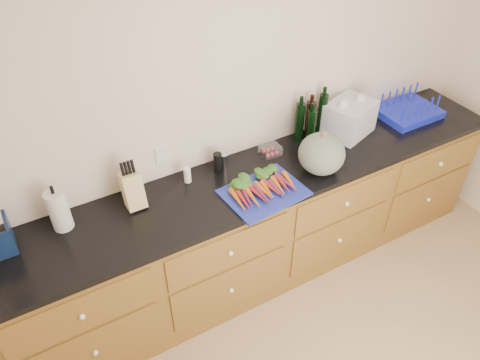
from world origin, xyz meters
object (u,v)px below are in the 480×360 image
tomato_box (270,150)px  dish_rack (408,110)px  cutting_board (264,192)px  paper_towel (59,210)px  knife_block (133,190)px  squash (322,154)px  carrots (261,186)px

tomato_box → dish_rack: 1.20m
cutting_board → tomato_box: (0.26, 0.33, 0.02)m
paper_towel → cutting_board: bearing=-15.5°
knife_block → squash: bearing=-13.7°
paper_towel → knife_block: size_ratio=1.12×
knife_block → cutting_board: bearing=-22.3°
tomato_box → dish_rack: (1.20, -0.09, 0.01)m
cutting_board → dish_rack: dish_rack is taller
carrots → paper_towel: (-1.15, 0.29, 0.09)m
carrots → paper_towel: bearing=166.0°
carrots → dish_rack: dish_rack is taller
squash → tomato_box: (-0.19, 0.32, -0.10)m
paper_towel → knife_block: paper_towel is taller
squash → knife_block: size_ratio=1.33×
cutting_board → knife_block: (-0.73, 0.30, 0.11)m
squash → knife_block: squash is taller
tomato_box → dish_rack: bearing=-4.3°
cutting_board → squash: (0.44, 0.01, 0.13)m
cutting_board → tomato_box: size_ratio=3.65×
knife_block → tomato_box: (0.99, 0.03, -0.08)m
cutting_board → carrots: (0.00, 0.03, 0.03)m
carrots → cutting_board: bearing=-90.0°
tomato_box → dish_rack: dish_rack is taller
tomato_box → knife_block: bearing=-178.3°
carrots → dish_rack: bearing=8.2°
tomato_box → carrots: bearing=-130.6°
dish_rack → tomato_box: bearing=175.7°
cutting_board → squash: squash is taller
paper_towel → dish_rack: 2.61m
dish_rack → paper_towel: bearing=178.2°
cutting_board → paper_towel: (-1.15, 0.32, 0.12)m
knife_block → dish_rack: 2.19m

